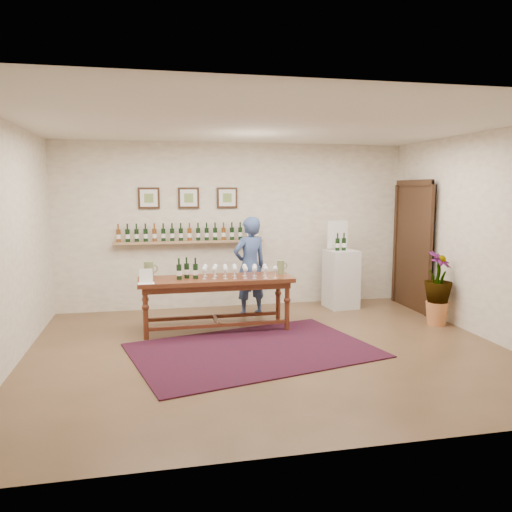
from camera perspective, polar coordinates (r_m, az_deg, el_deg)
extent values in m
plane|color=brown|center=(6.45, 1.48, -10.68)|extent=(6.00, 6.00, 0.00)
plane|color=white|center=(8.59, -2.33, 3.47)|extent=(6.00, 0.00, 6.00)
plane|color=white|center=(3.79, 10.31, -2.04)|extent=(6.00, 0.00, 6.00)
plane|color=white|center=(6.19, -26.59, 1.02)|extent=(0.00, 5.00, 5.00)
plane|color=white|center=(7.44, 24.65, 2.12)|extent=(0.00, 5.00, 5.00)
plane|color=silver|center=(6.17, 1.58, 14.84)|extent=(6.00, 6.00, 0.00)
cube|color=tan|center=(8.43, -7.59, 1.62)|extent=(2.50, 0.16, 0.04)
cube|color=black|center=(8.86, 17.69, 0.96)|extent=(0.10, 1.00, 2.10)
cube|color=black|center=(8.84, 17.41, 0.96)|extent=(0.04, 1.12, 2.22)
cube|color=black|center=(8.43, -12.15, 6.49)|extent=(0.35, 0.03, 0.35)
cube|color=white|center=(8.41, -12.15, 6.48)|extent=(0.28, 0.01, 0.28)
cube|color=olive|center=(8.41, -12.15, 6.48)|extent=(0.15, 0.00, 0.15)
cube|color=black|center=(8.45, -7.71, 6.59)|extent=(0.35, 0.03, 0.35)
cube|color=white|center=(8.43, -7.70, 6.59)|extent=(0.28, 0.01, 0.28)
cube|color=olive|center=(8.43, -7.70, 6.59)|extent=(0.15, 0.00, 0.15)
cube|color=black|center=(8.52, -3.32, 6.66)|extent=(0.35, 0.03, 0.35)
cube|color=white|center=(8.51, -3.30, 6.65)|extent=(0.28, 0.01, 0.28)
cube|color=olive|center=(8.50, -3.30, 6.65)|extent=(0.15, 0.00, 0.15)
cube|color=#490D0F|center=(6.41, -0.30, -10.72)|extent=(3.31, 2.60, 0.02)
cube|color=#412110|center=(7.16, -4.62, -2.69)|extent=(2.19, 0.72, 0.06)
cube|color=#412110|center=(7.17, -4.62, -3.24)|extent=(2.07, 0.60, 0.10)
cylinder|color=#412110|center=(6.93, -12.50, -6.47)|extent=(0.07, 0.07, 0.71)
cylinder|color=#412110|center=(7.20, 3.58, -5.77)|extent=(0.07, 0.07, 0.71)
cylinder|color=#412110|center=(7.41, -12.52, -5.55)|extent=(0.07, 0.07, 0.71)
cylinder|color=#412110|center=(7.67, 2.54, -4.93)|extent=(0.07, 0.07, 0.71)
cube|color=#412110|center=(7.05, -4.29, -7.90)|extent=(1.99, 0.07, 0.05)
cube|color=#412110|center=(7.53, -4.84, -6.90)|extent=(1.99, 0.07, 0.05)
cube|color=#412110|center=(7.29, -4.57, -7.38)|extent=(0.06, 0.50, 0.05)
cube|color=white|center=(6.84, -12.48, -2.25)|extent=(0.22, 0.17, 0.20)
cube|color=silver|center=(8.69, 9.69, -2.60)|extent=(0.54, 0.54, 0.99)
cube|color=white|center=(8.68, 9.30, 2.44)|extent=(0.38, 0.05, 0.52)
cone|color=#C47441|center=(8.01, 19.95, -6.18)|extent=(0.33, 0.33, 0.35)
imported|color=#153316|center=(7.91, 20.11, -2.81)|extent=(0.72, 0.72, 0.61)
imported|color=#334878|center=(7.98, -0.71, -1.21)|extent=(0.67, 0.55, 1.59)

